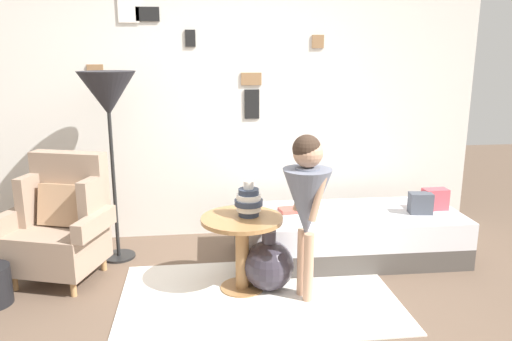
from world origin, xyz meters
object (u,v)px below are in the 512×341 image
Objects in this scene: person_child at (307,196)px; floor_lamp at (108,98)px; armchair at (62,223)px; side_table at (242,238)px; daybed at (347,235)px; demijohn_near at (269,265)px; vase_striped at (249,201)px; book_on_daybed at (292,210)px.

floor_lamp is at bearing 147.59° from person_child.
armchair is 1.42m from side_table.
side_table is 0.60m from person_child.
daybed is at bearing 52.58° from person_child.
floor_lamp is 1.32× the size of person_child.
daybed is (2.32, 0.10, -0.24)m from armchair.
daybed is at bearing 2.37° from armchair.
demijohn_near is (1.20, -0.73, -1.18)m from floor_lamp.
person_child is (1.43, -0.91, -0.60)m from floor_lamp.
floor_lamp reaches higher than person_child.
armchair reaches higher than demijohn_near.
floor_lamp reaches higher than daybed.
vase_striped reaches higher than demijohn_near.
person_child is at bearing -127.42° from daybed.
armchair is 1.48m from vase_striped.
person_child is (1.79, -0.59, 0.33)m from armchair.
daybed is 1.10m from side_table.
armchair is 0.81× the size of person_child.
side_table is at bearing 155.66° from person_child.
armchair is 1.62× the size of side_table.
demijohn_near is at bearing -146.08° from daybed.
daybed is at bearing -6.50° from floor_lamp.
demijohn_near is (0.14, -0.05, -0.48)m from vase_striped.
daybed is at bearing -10.15° from book_on_daybed.
side_table is at bearing 174.70° from demijohn_near.
demijohn_near is (-0.23, 0.18, -0.58)m from person_child.
demijohn_near reaches higher than daybed.
floor_lamp is (-1.06, 0.69, 0.69)m from vase_striped.
book_on_daybed is (1.49, -0.14, -0.95)m from floor_lamp.
book_on_daybed is at bearing 63.74° from demijohn_near.
side_table reaches higher than daybed.
armchair is at bearing 165.09° from demijohn_near.
side_table is at bearing -16.24° from armchair.
floor_lamp reaches higher than armchair.
vase_striped is 1.19× the size of book_on_daybed.
daybed is 8.70× the size of book_on_daybed.
armchair is 3.69× the size of vase_striped.
armchair is 0.51× the size of daybed.
side_table is 0.76m from book_on_daybed.
armchair is 0.61× the size of floor_lamp.
armchair is 2.33m from daybed.
book_on_daybed is at bearing 49.65° from side_table.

